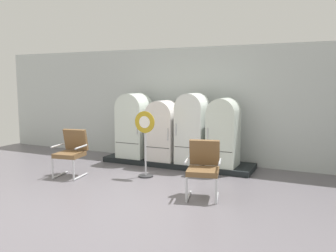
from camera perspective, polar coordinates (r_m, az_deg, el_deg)
ground at (r=6.07m, az=-10.16°, el=-12.58°), size 12.00×10.00×0.05m
back_wall at (r=8.98m, az=3.09°, el=3.57°), size 11.76×0.12×2.88m
display_plinth at (r=8.60m, az=1.46°, el=-5.95°), size 3.71×0.95×0.13m
refrigerator_0 at (r=8.87m, az=-5.57°, el=0.42°), size 0.71×0.72×1.61m
refrigerator_1 at (r=8.47m, az=-0.86°, el=-0.46°), size 0.69×0.65×1.45m
refrigerator_2 at (r=8.19m, az=3.98°, el=0.00°), size 0.65×0.70×1.64m
refrigerator_3 at (r=7.95m, az=9.02°, el=-0.68°), size 0.64×0.68×1.54m
armchair_left at (r=7.82m, az=-15.44°, el=-3.77°), size 0.67×0.70×1.00m
armchair_right at (r=6.19m, az=5.81°, el=-6.40°), size 0.70×0.74×1.00m
sign_stand at (r=7.43m, az=-3.74°, el=-3.11°), size 0.46×0.32×1.41m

